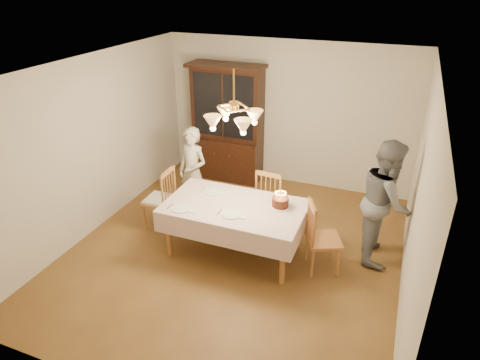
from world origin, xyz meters
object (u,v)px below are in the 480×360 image
at_px(chair_far_side, 272,201).
at_px(dining_table, 235,210).
at_px(elderly_woman, 193,172).
at_px(birthday_cake, 280,203).
at_px(china_hutch, 227,125).

bearing_deg(chair_far_side, dining_table, -108.06).
bearing_deg(elderly_woman, birthday_cake, -5.49).
height_order(dining_table, china_hutch, china_hutch).
bearing_deg(elderly_woman, china_hutch, 105.80).
distance_m(dining_table, chair_far_side, 0.92).
bearing_deg(china_hutch, birthday_cake, -51.37).
height_order(china_hutch, elderly_woman, china_hutch).
relative_size(china_hutch, elderly_woman, 1.48).
bearing_deg(china_hutch, dining_table, -64.72).
bearing_deg(dining_table, birthday_cake, 17.63).
bearing_deg(elderly_woman, dining_table, -22.32).
bearing_deg(chair_far_side, birthday_cake, -64.34).
bearing_deg(chair_far_side, china_hutch, 133.41).
xyz_separation_m(dining_table, china_hutch, (-1.06, 2.25, 0.36)).
distance_m(chair_far_side, elderly_woman, 1.35).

